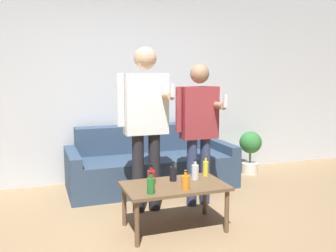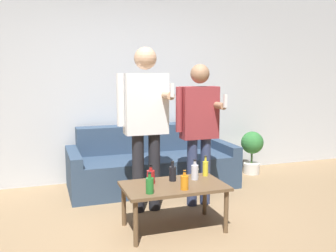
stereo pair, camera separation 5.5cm
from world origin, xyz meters
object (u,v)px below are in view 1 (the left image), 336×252
object	(u,v)px
person_standing_right	(199,123)
couch	(151,165)
person_standing_left	(145,117)
coffee_table	(174,190)
bottle_orange	(151,177)

from	to	relation	value
person_standing_right	couch	bearing A→B (deg)	109.34
couch	person_standing_left	xyz separation A→B (m)	(-0.32, -0.85, 0.76)
coffee_table	person_standing_left	xyz separation A→B (m)	(-0.12, 0.56, 0.65)
coffee_table	bottle_orange	bearing A→B (deg)	153.02
bottle_orange	person_standing_left	distance (m)	0.70
bottle_orange	person_standing_left	bearing A→B (deg)	80.42
couch	coffee_table	xyz separation A→B (m)	(-0.19, -1.41, 0.11)
couch	coffee_table	size ratio (longest dim) A/B	2.22
bottle_orange	person_standing_left	xyz separation A→B (m)	(0.08, 0.46, 0.53)
coffee_table	person_standing_right	bearing A→B (deg)	47.73
coffee_table	bottle_orange	size ratio (longest dim) A/B	5.49
coffee_table	person_standing_left	bearing A→B (deg)	102.37
couch	person_standing_left	world-z (taller)	person_standing_left
coffee_table	person_standing_right	world-z (taller)	person_standing_right
coffee_table	person_standing_left	world-z (taller)	person_standing_left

